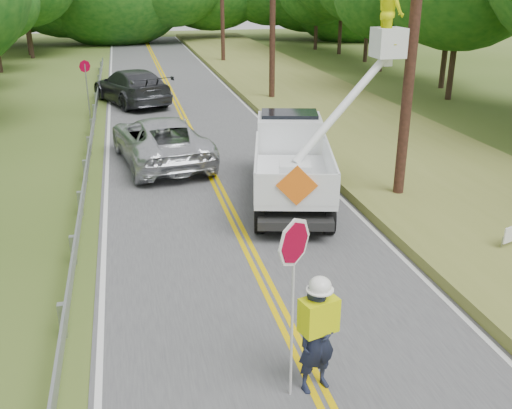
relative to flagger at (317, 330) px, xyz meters
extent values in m
cube|color=#444547|center=(0.04, 12.40, -1.09)|extent=(7.20, 96.00, 0.02)
cube|color=#EABB00|center=(-0.06, 12.40, -1.08)|extent=(0.12, 96.00, 0.00)
cube|color=#EABB00|center=(0.14, 12.40, -1.08)|extent=(0.12, 96.00, 0.00)
cube|color=silver|center=(-3.41, 12.40, -1.08)|extent=(0.12, 96.00, 0.00)
cube|color=silver|center=(3.49, 12.40, -1.08)|extent=(0.12, 96.00, 0.00)
cube|color=#9A9EA2|center=(-4.06, 2.40, -0.75)|extent=(0.12, 0.14, 0.70)
cube|color=#9A9EA2|center=(-4.06, 5.40, -0.75)|extent=(0.12, 0.14, 0.70)
cube|color=#9A9EA2|center=(-4.06, 8.40, -0.75)|extent=(0.12, 0.14, 0.70)
cube|color=#9A9EA2|center=(-4.06, 11.40, -0.75)|extent=(0.12, 0.14, 0.70)
cube|color=#9A9EA2|center=(-4.06, 14.40, -0.75)|extent=(0.12, 0.14, 0.70)
cube|color=#9A9EA2|center=(-4.06, 17.40, -0.75)|extent=(0.12, 0.14, 0.70)
cube|color=#9A9EA2|center=(-4.06, 20.40, -0.75)|extent=(0.12, 0.14, 0.70)
cube|color=#9A9EA2|center=(-4.06, 23.40, -0.75)|extent=(0.12, 0.14, 0.70)
cube|color=#9A9EA2|center=(-4.06, 26.40, -0.75)|extent=(0.12, 0.14, 0.70)
cube|color=#9A9EA2|center=(-4.06, 29.40, -0.75)|extent=(0.12, 0.14, 0.70)
cube|color=#9A9EA2|center=(-4.06, 32.40, -0.75)|extent=(0.12, 0.14, 0.70)
cube|color=#9A9EA2|center=(-4.06, 35.40, -0.75)|extent=(0.12, 0.14, 0.70)
cube|color=#9A9EA2|center=(-3.96, 13.40, -0.50)|extent=(0.05, 48.00, 0.34)
cylinder|color=black|center=(5.04, 7.40, 3.90)|extent=(0.30, 0.30, 10.00)
cylinder|color=black|center=(5.04, 22.40, 3.90)|extent=(0.30, 0.30, 10.00)
cube|color=olive|center=(7.14, 12.40, -0.95)|extent=(7.00, 96.00, 0.30)
cylinder|color=#332319|center=(-9.76, 44.40, 0.66)|extent=(0.32, 0.32, 3.52)
cylinder|color=#332319|center=(-10.19, 46.56, 1.09)|extent=(0.32, 0.32, 4.39)
cylinder|color=#332319|center=(14.63, 20.99, 0.75)|extent=(0.32, 0.32, 3.70)
cylinder|color=#332319|center=(16.07, 24.26, 0.56)|extent=(0.32, 0.32, 3.32)
cylinder|color=#332319|center=(15.23, 31.23, 0.40)|extent=(0.32, 0.32, 3.01)
cylinder|color=#332319|center=(16.18, 36.13, 0.80)|extent=(0.32, 0.32, 3.80)
cylinder|color=#332319|center=(15.94, 41.29, 0.91)|extent=(0.32, 0.32, 4.02)
cylinder|color=#332319|center=(15.01, 44.99, 0.40)|extent=(0.32, 0.32, 3.01)
imported|color=#191E33|center=(0.01, 0.00, -0.15)|extent=(0.77, 0.61, 1.86)
cube|color=#C9D605|center=(0.01, 0.00, 0.27)|extent=(0.64, 0.49, 0.56)
ellipsoid|color=white|center=(0.01, 0.00, 0.79)|extent=(0.35, 0.35, 0.28)
cylinder|color=#B7B7B7|center=(-0.43, -0.07, 0.22)|extent=(0.04, 0.04, 2.61)
cylinder|color=maroon|center=(-0.43, -0.07, 1.59)|extent=(0.60, 0.48, 0.74)
cylinder|color=black|center=(0.53, 6.13, -0.65)|extent=(0.47, 0.90, 0.86)
cylinder|color=black|center=(2.28, 5.70, -0.65)|extent=(0.47, 0.90, 0.86)
cylinder|color=black|center=(0.97, 7.88, -0.65)|extent=(0.47, 0.90, 0.86)
cylinder|color=black|center=(2.71, 7.44, -0.65)|extent=(0.47, 0.90, 0.86)
cylinder|color=black|center=(1.51, 10.06, -0.65)|extent=(0.47, 0.90, 0.86)
cylinder|color=black|center=(3.26, 9.63, -0.65)|extent=(0.47, 0.90, 0.86)
cube|color=black|center=(1.91, 7.92, -0.59)|extent=(3.23, 6.04, 0.22)
cube|color=white|center=(1.75, 7.31, -0.14)|extent=(3.01, 4.52, 0.20)
cube|color=white|center=(0.77, 7.56, 0.31)|extent=(1.05, 4.03, 0.81)
cube|color=white|center=(2.74, 7.07, 0.31)|extent=(1.05, 4.03, 0.81)
cube|color=white|center=(1.26, 5.32, 0.31)|extent=(2.02, 0.55, 0.81)
cube|color=white|center=(2.49, 10.28, 0.13)|extent=(2.38, 2.15, 1.62)
cube|color=black|center=(2.54, 10.45, 0.72)|extent=(2.03, 1.57, 0.67)
cube|color=white|center=(1.51, 6.35, 0.31)|extent=(0.98, 0.98, 0.72)
cube|color=white|center=(4.34, 7.40, 3.49)|extent=(0.76, 0.76, 0.76)
imported|color=#C9D605|center=(4.34, 7.40, 4.24)|extent=(0.62, 0.80, 1.65)
cube|color=orange|center=(1.24, 5.26, 0.45)|extent=(1.00, 0.28, 1.02)
imported|color=silver|center=(-1.51, 12.83, -0.25)|extent=(3.61, 6.31, 1.66)
imported|color=#35373B|center=(-2.22, 23.67, -0.19)|extent=(4.45, 6.61, 1.78)
cylinder|color=#9A9EA2|center=(-4.29, 20.75, 0.16)|extent=(0.06, 0.06, 2.52)
cylinder|color=maroon|center=(-4.29, 20.75, 1.31)|extent=(0.50, 0.33, 0.57)
cube|color=white|center=(5.95, 3.41, -0.48)|extent=(0.54, 0.22, 0.40)
cylinder|color=#9A9EA2|center=(5.72, 3.41, -0.82)|extent=(0.02, 0.02, 0.57)
camera|label=1|loc=(-2.61, -7.13, 5.09)|focal=40.23mm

